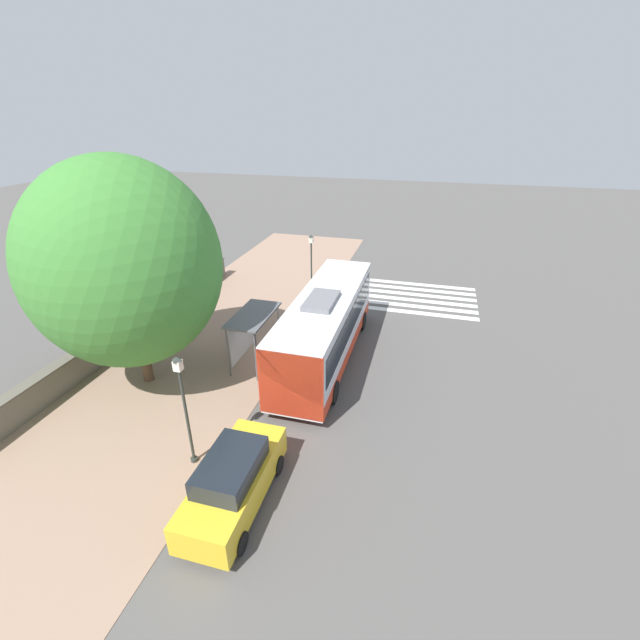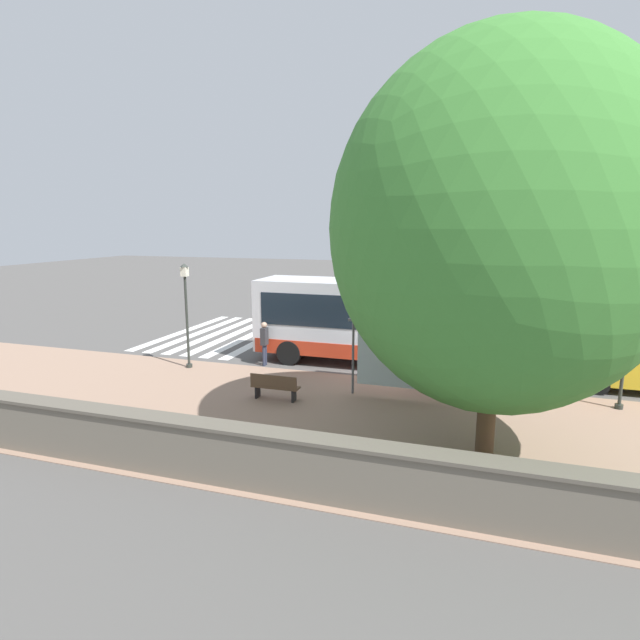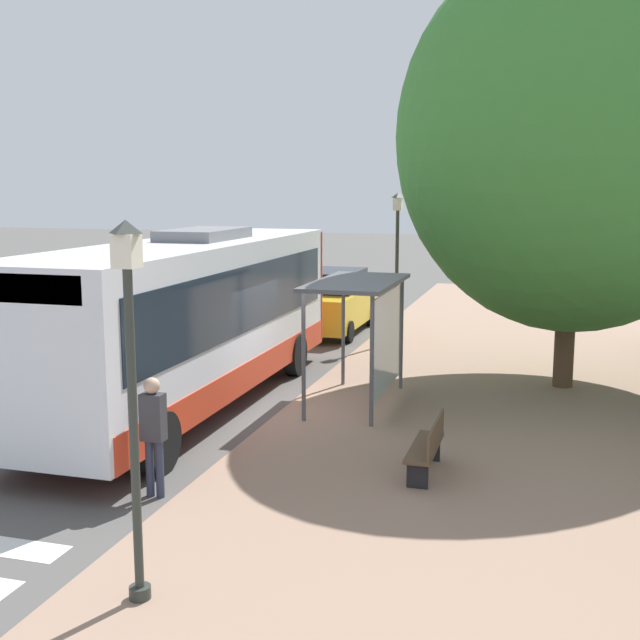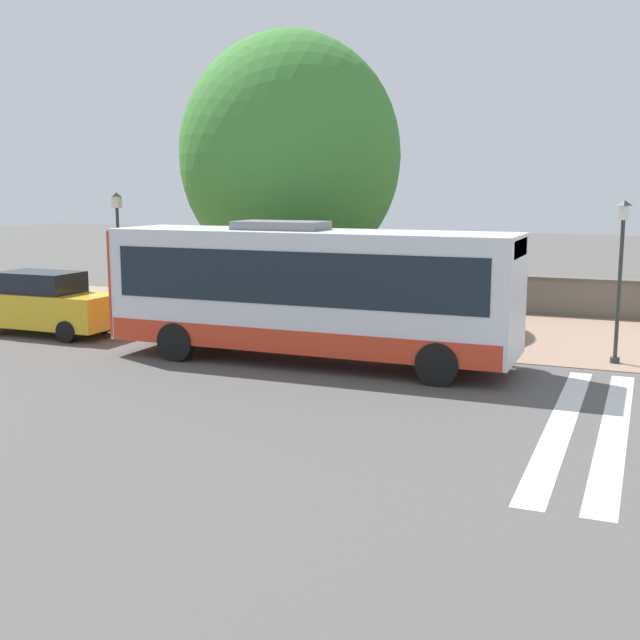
% 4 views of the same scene
% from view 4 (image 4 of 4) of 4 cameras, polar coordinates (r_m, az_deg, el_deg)
% --- Properties ---
extents(ground_plane, '(120.00, 120.00, 0.00)m').
position_cam_4_polar(ground_plane, '(22.52, 0.05, -1.97)').
color(ground_plane, '#514F4C').
rests_on(ground_plane, ground).
extents(sidewalk_plaza, '(9.00, 44.00, 0.02)m').
position_cam_4_polar(sidewalk_plaza, '(26.66, 3.74, -0.18)').
color(sidewalk_plaza, '#937560').
rests_on(sidewalk_plaza, ground).
extents(stone_wall, '(0.60, 20.00, 1.35)m').
position_cam_4_polar(stone_wall, '(30.39, 6.22, 2.25)').
color(stone_wall, '#6B6356').
rests_on(stone_wall, ground).
extents(bus, '(2.64, 10.47, 3.60)m').
position_cam_4_polar(bus, '(20.36, -0.82, 2.13)').
color(bus, silver).
rests_on(bus, ground).
extents(bus_shelter, '(1.63, 3.27, 2.59)m').
position_cam_4_polar(bus_shelter, '(23.81, -0.13, 3.84)').
color(bus_shelter, '#515459').
rests_on(bus_shelter, ground).
extents(pedestrian, '(0.34, 0.24, 1.78)m').
position_cam_4_polar(pedestrian, '(20.68, 12.69, -0.24)').
color(pedestrian, '#2D3347').
rests_on(pedestrian, ground).
extents(bench, '(0.40, 1.59, 0.88)m').
position_cam_4_polar(bench, '(24.71, 9.58, 0.04)').
color(bench, brown).
rests_on(bench, ground).
extents(street_lamp_near, '(0.28, 0.28, 4.29)m').
position_cam_4_polar(street_lamp_near, '(26.56, -14.14, 5.04)').
color(street_lamp_near, '#2D332D').
rests_on(street_lamp_near, ground).
extents(street_lamp_far, '(0.28, 0.28, 4.14)m').
position_cam_4_polar(street_lamp_far, '(21.46, 20.58, 3.51)').
color(street_lamp_far, '#2D332D').
rests_on(street_lamp_far, ground).
extents(shade_tree, '(7.66, 7.66, 9.74)m').
position_cam_4_polar(shade_tree, '(28.45, -2.13, 11.58)').
color(shade_tree, brown).
rests_on(shade_tree, ground).
extents(parked_car_behind_bus, '(1.89, 4.61, 1.92)m').
position_cam_4_polar(parked_car_behind_bus, '(25.82, -19.04, 1.09)').
color(parked_car_behind_bus, gold).
rests_on(parked_car_behind_bus, ground).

